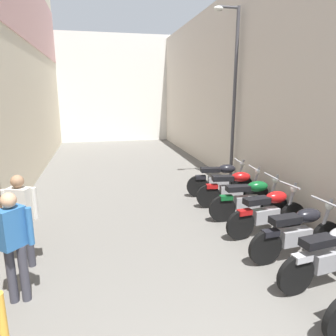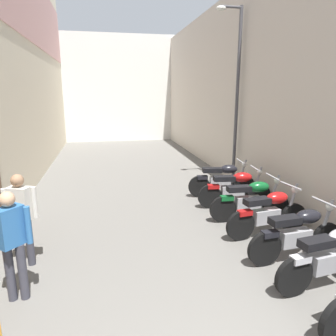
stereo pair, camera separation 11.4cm
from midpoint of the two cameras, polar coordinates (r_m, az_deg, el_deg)
ground_plane at (r=8.11m, az=-3.74°, el=-6.64°), size 34.26×34.26×0.00m
building_left at (r=9.83m, az=-26.51°, el=18.95°), size 0.45×18.26×7.83m
building_right at (r=10.48m, az=13.05°, el=13.99°), size 0.45×18.26×5.87m
building_far_end at (r=19.70m, az=-9.07°, el=14.11°), size 9.20×2.00×6.07m
motorcycle_third at (r=5.26m, az=28.28°, el=-14.07°), size 1.84×0.58×1.04m
motorcycle_fourth at (r=5.81m, az=23.31°, el=-10.90°), size 1.85×0.58×1.04m
motorcycle_fifth at (r=6.56m, az=18.48°, el=-7.68°), size 1.84×0.58×1.04m
motorcycle_sixth at (r=7.20m, az=15.37°, el=-5.55°), size 1.85×0.58×1.04m
motorcycle_seventh at (r=7.92m, az=12.63°, el=-3.64°), size 1.85×0.58×1.04m
motorcycle_eighth at (r=8.68m, az=10.30°, el=-2.01°), size 1.85×0.58×1.04m
pedestrian_mid_alley at (r=4.69m, az=-26.10°, el=-11.56°), size 0.52×0.39×1.57m
pedestrian_further_down at (r=5.54m, az=-24.83°, el=-7.60°), size 0.52×0.31×1.57m
street_lamp at (r=9.63m, az=12.53°, el=14.40°), size 0.79×0.18×5.17m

